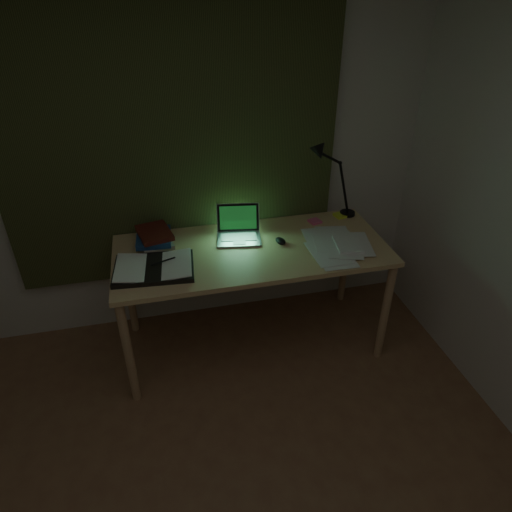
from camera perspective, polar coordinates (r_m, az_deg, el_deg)
The scene contains 11 objects.
wall_back at distance 3.13m, azimuth -10.36°, elevation 11.32°, with size 3.50×0.00×2.50m, color beige.
curtain at distance 3.03m, azimuth -10.67°, elevation 14.59°, with size 2.20×0.06×2.00m, color #31371B.
desk at distance 3.18m, azimuth -0.50°, elevation -5.26°, with size 1.77×0.77×0.81m, color #DBB776, non-canonical shape.
laptop at distance 3.00m, azimuth -2.17°, elevation 3.70°, with size 0.29×0.33×0.21m, color #B4B5B9, non-canonical shape.
open_textbook at distance 2.80m, azimuth -12.65°, elevation -1.40°, with size 0.47×0.34×0.04m, color white, non-canonical shape.
book_stack at distance 3.05m, azimuth -12.52°, elevation 2.28°, with size 0.22×0.26×0.10m, color white, non-canonical shape.
loose_papers at distance 3.03m, azimuth 10.31°, elevation 1.44°, with size 0.36×0.38×0.02m, color silver, non-canonical shape.
mouse at distance 3.01m, azimuth 3.08°, elevation 1.90°, with size 0.06×0.09×0.03m, color black.
sticky_yellow at distance 3.41m, azimuth 10.51°, elevation 5.02°, with size 0.08×0.08×0.02m, color #D7EA31.
sticky_pink at distance 3.29m, azimuth 7.36°, elevation 4.32°, with size 0.08×0.08×0.02m, color pink.
desk_lamp at distance 3.33m, azimuth 11.87°, elevation 9.67°, with size 0.40×0.31×0.60m, color black, non-canonical shape.
Camera 1 is at (-0.13, -0.94, 2.33)m, focal length 32.00 mm.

